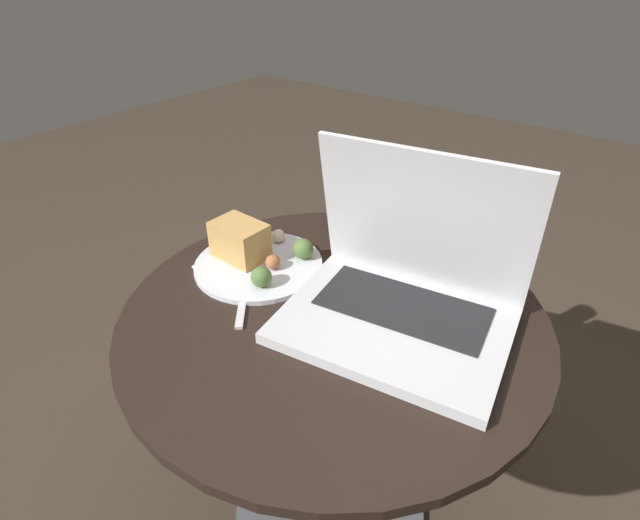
% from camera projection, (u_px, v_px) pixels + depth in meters
% --- Properties ---
extents(ground_plane, '(6.00, 6.00, 0.00)m').
position_uv_depth(ground_plane, '(330.00, 508.00, 1.10)').
color(ground_plane, '#382D23').
extents(table, '(0.68, 0.68, 0.56)m').
position_uv_depth(table, '(332.00, 382.00, 0.88)').
color(table, '#515156').
rests_on(table, ground_plane).
extents(napkin, '(0.19, 0.14, 0.00)m').
position_uv_depth(napkin, '(254.00, 265.00, 0.90)').
color(napkin, white).
rests_on(napkin, table).
extents(laptop, '(0.37, 0.30, 0.26)m').
position_uv_depth(laptop, '(404.00, 290.00, 0.75)').
color(laptop, silver).
rests_on(laptop, table).
extents(beer_glass, '(0.07, 0.07, 0.19)m').
position_uv_depth(beer_glass, '(354.00, 203.00, 0.90)').
color(beer_glass, brown).
rests_on(beer_glass, table).
extents(snack_plate, '(0.23, 0.23, 0.08)m').
position_uv_depth(snack_plate, '(254.00, 254.00, 0.89)').
color(snack_plate, silver).
rests_on(snack_plate, table).
extents(fork, '(0.13, 0.15, 0.00)m').
position_uv_depth(fork, '(245.00, 287.00, 0.84)').
color(fork, silver).
rests_on(fork, table).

